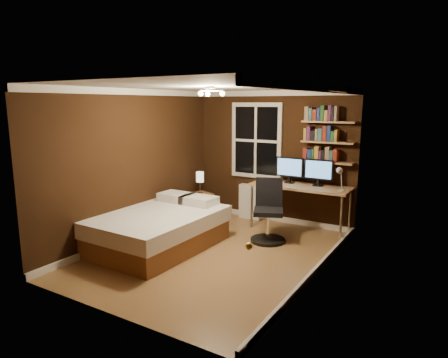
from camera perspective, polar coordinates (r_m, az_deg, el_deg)
The scene contains 24 objects.
floor at distance 6.23m, azimuth -1.32°, elevation -10.56°, with size 4.20×4.20×0.00m, color brown.
wall_back at distance 7.72m, azimuth 7.05°, elevation 3.13°, with size 3.20×0.04×2.50m, color black.
wall_left at distance 6.88m, azimuth -12.69°, elevation 2.01°, with size 0.04×4.20×2.50m, color black.
wall_right at distance 5.22m, azimuth 13.59°, elevation -0.77°, with size 0.04×4.20×2.50m, color black.
ceiling at distance 5.81m, azimuth -1.43°, elevation 13.07°, with size 3.20×4.20×0.02m, color white.
window at distance 7.81m, azimuth 4.65°, elevation 5.47°, with size 1.06×0.06×1.46m, color silver.
door at distance 3.88m, azimuth 6.20°, elevation -7.97°, with size 0.03×0.82×2.05m, color black, non-canonical shape.
door_knob at distance 3.65m, azimuth 3.59°, elevation -9.57°, with size 0.06×0.06×0.06m, color gold.
ceiling_fixture at distance 5.72m, azimuth -1.98°, elevation 12.10°, with size 0.44×0.44×0.18m, color beige, non-canonical shape.
bookshelf_lower at distance 7.24m, azimuth 14.48°, elevation 2.36°, with size 0.92×0.22×0.03m, color tan.
books_row_lower at distance 7.22m, azimuth 14.53°, elevation 3.38°, with size 0.54×0.16×0.23m, color maroon, non-canonical shape.
bookshelf_middle at distance 7.20m, azimuth 14.61°, elevation 5.11°, with size 0.92×0.22×0.03m, color tan.
books_row_middle at distance 7.19m, azimuth 14.66°, elevation 6.14°, with size 0.54×0.16×0.23m, color navy, non-canonical shape.
bookshelf_upper at distance 7.17m, azimuth 14.74°, elevation 7.89°, with size 0.92×0.22×0.03m, color tan.
books_row_upper at distance 7.17m, azimuth 14.79°, elevation 8.93°, with size 0.54×0.16×0.23m, color #26582B, non-canonical shape.
bed at distance 6.48m, azimuth -9.31°, elevation -7.01°, with size 1.54×2.12×0.71m.
nightstand at distance 7.97m, azimuth -3.41°, elevation -3.87°, with size 0.41×0.41×0.51m, color brown.
bedside_lamp at distance 7.86m, azimuth -3.45°, elevation -0.54°, with size 0.15×0.15×0.43m, color beige, non-canonical shape.
radiator at distance 7.97m, azimuth 3.82°, elevation -3.24°, with size 0.45×0.16×0.68m, color white.
desk at distance 7.23m, azimuth 10.86°, elevation -1.33°, with size 1.76×0.66×0.83m.
monitor_left at distance 7.34m, azimuth 9.35°, elevation 1.26°, with size 0.52×0.12×0.47m, color black, non-canonical shape.
monitor_right at distance 7.16m, azimuth 13.34°, elevation 0.87°, with size 0.52×0.12×0.47m, color black, non-canonical shape.
desk_lamp at distance 6.77m, azimuth 16.27°, elevation 0.02°, with size 0.14×0.32×0.44m, color silver, non-canonical shape.
office_chair at distance 6.69m, azimuth 6.35°, elevation -5.46°, with size 0.62×0.62×1.04m.
Camera 1 is at (3.13, -4.89, 2.27)m, focal length 32.00 mm.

